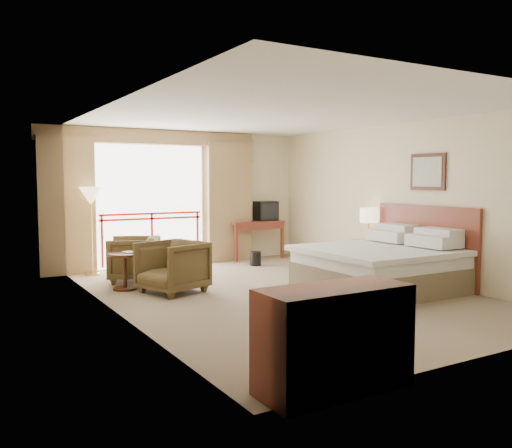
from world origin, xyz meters
TOP-DOWN VIEW (x-y plane):
  - floor at (0.00, 0.00)m, footprint 7.00×7.00m
  - ceiling at (0.00, 0.00)m, footprint 7.00×7.00m
  - wall_back at (0.00, 3.50)m, footprint 5.00×0.00m
  - wall_front at (0.00, -3.50)m, footprint 5.00×0.00m
  - wall_left at (-2.50, 0.00)m, footprint 0.00×7.00m
  - wall_right at (2.50, 0.00)m, footprint 0.00×7.00m
  - balcony_door at (-0.80, 3.48)m, footprint 2.40×0.00m
  - balcony_railing at (-0.80, 3.46)m, footprint 2.09×0.03m
  - curtain_left at (-2.45, 3.35)m, footprint 1.00×0.26m
  - curtain_right at (0.85, 3.35)m, footprint 1.00×0.26m
  - valance at (-0.80, 3.38)m, footprint 4.40×0.22m
  - hvac_vent at (1.30, 3.47)m, footprint 0.50×0.04m
  - bed at (1.50, -0.60)m, footprint 2.13×2.06m
  - headboard at (2.46, -0.60)m, footprint 0.06×2.10m
  - framed_art at (2.47, -0.60)m, footprint 0.04×0.72m
  - nightstand at (2.33, 0.57)m, footprint 0.45×0.53m
  - table_lamp at (2.33, 0.62)m, footprint 0.32×0.32m
  - phone at (2.28, 0.42)m, footprint 0.23×0.21m
  - desk at (1.48, 3.40)m, footprint 1.26×0.61m
  - tv at (1.78, 3.34)m, footprint 0.47×0.37m
  - coffee_maker at (1.13, 3.34)m, footprint 0.14×0.14m
  - cup at (1.28, 3.29)m, footprint 0.09×0.09m
  - wastebasket at (1.01, 2.47)m, footprint 0.23×0.23m
  - armchair_far at (-1.61, 2.07)m, footprint 1.10×1.09m
  - armchair_near at (-1.40, 0.86)m, footprint 1.11×1.09m
  - side_table at (-1.96, 1.44)m, footprint 0.53×0.53m
  - book at (-1.96, 1.44)m, footprint 0.17×0.22m
  - floor_lamp at (-2.08, 3.04)m, footprint 0.41×0.41m
  - dresser at (-1.70, -3.43)m, footprint 1.29×0.55m

SIDE VIEW (x-z plane):
  - floor at x=0.00m, z-range 0.00..0.00m
  - armchair_far at x=-1.61m, z-range -0.38..0.38m
  - armchair_near at x=-1.40m, z-range -0.40..0.40m
  - wastebasket at x=1.01m, z-range 0.00..0.28m
  - nightstand at x=2.33m, z-range 0.00..0.62m
  - bed at x=1.50m, z-range -0.11..0.86m
  - side_table at x=-1.96m, z-range 0.11..0.68m
  - dresser at x=-1.70m, z-range 0.00..0.86m
  - book at x=-1.96m, z-range 0.57..0.59m
  - desk at x=1.48m, z-range 0.23..1.05m
  - headboard at x=2.46m, z-range 0.00..1.30m
  - phone at x=2.28m, z-range 0.62..0.71m
  - balcony_railing at x=-0.80m, z-range 0.30..1.32m
  - cup at x=1.28m, z-range 0.82..0.92m
  - coffee_maker at x=1.13m, z-range 0.82..1.06m
  - tv at x=1.78m, z-range 0.82..1.25m
  - table_lamp at x=2.33m, z-range 0.78..1.34m
  - balcony_door at x=-0.80m, z-range 0.00..2.40m
  - curtain_left at x=-2.45m, z-range 0.00..2.50m
  - curtain_right at x=0.85m, z-range 0.00..2.50m
  - wall_left at x=-2.50m, z-range -2.15..4.85m
  - wall_right at x=2.50m, z-range -2.15..4.85m
  - wall_back at x=0.00m, z-range -1.15..3.85m
  - wall_front at x=0.00m, z-range -1.15..3.85m
  - floor_lamp at x=-2.08m, z-range 0.57..2.17m
  - framed_art at x=2.47m, z-range 1.55..2.15m
  - hvac_vent at x=1.30m, z-range 2.10..2.60m
  - valance at x=-0.80m, z-range 2.41..2.69m
  - ceiling at x=0.00m, z-range 2.70..2.70m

